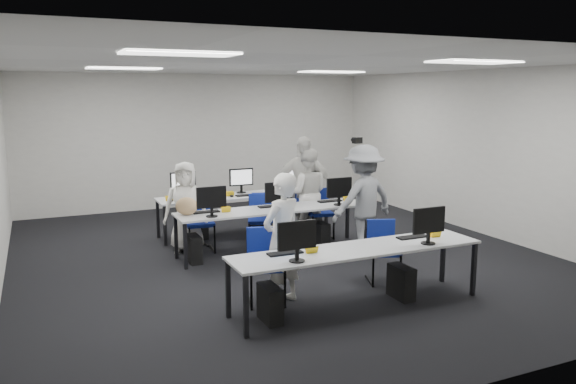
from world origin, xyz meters
name	(u,v)px	position (x,y,z in m)	size (l,w,h in m)	color
room	(279,163)	(0.00, 0.00, 1.50)	(9.00, 9.02, 3.00)	black
ceiling_panels	(279,66)	(0.00, 0.00, 2.98)	(5.20, 4.60, 0.02)	white
desk_front	(358,252)	(0.00, -2.40, 0.68)	(3.20, 0.70, 0.73)	silver
desk_mid	(274,211)	(0.00, 0.20, 0.68)	(3.20, 0.70, 0.73)	silver
desk_back	(245,197)	(0.00, 1.60, 0.68)	(3.20, 0.70, 0.73)	silver
equipment_front	(344,280)	(-0.19, -2.42, 0.36)	(2.51, 0.41, 1.19)	#0B3693
equipment_mid	(264,232)	(-0.19, 0.18, 0.36)	(2.91, 0.41, 1.19)	white
equipment_back	(254,213)	(0.19, 1.62, 0.36)	(2.91, 0.41, 1.19)	white
chair_0	(266,280)	(-0.97, -1.82, 0.29)	(0.56, 0.59, 0.92)	navy
chair_1	(383,263)	(0.80, -1.77, 0.27)	(0.54, 0.56, 0.84)	navy
chair_2	(200,234)	(-1.09, 0.78, 0.29)	(0.50, 0.53, 0.91)	navy
chair_3	(261,230)	(-0.06, 0.65, 0.27)	(0.57, 0.59, 0.87)	navy
chair_4	(320,222)	(1.13, 0.75, 0.27)	(0.51, 0.54, 0.87)	navy
chair_5	(194,230)	(-1.09, 1.16, 0.27)	(0.42, 0.46, 0.85)	navy
chair_6	(263,224)	(0.13, 1.03, 0.28)	(0.54, 0.57, 0.88)	navy
chair_7	(302,218)	(0.92, 1.06, 0.30)	(0.49, 0.53, 0.96)	navy
handbag	(187,206)	(-1.42, 0.29, 0.87)	(0.34, 0.22, 0.28)	#A38454
student_0	(282,239)	(-0.79, -1.91, 0.82)	(0.60, 0.39, 1.63)	silver
student_1	(307,193)	(0.91, 0.86, 0.80)	(0.78, 0.61, 1.61)	silver
student_2	(186,207)	(-1.29, 0.87, 0.74)	(0.72, 0.47, 1.48)	silver
student_3	(303,187)	(0.86, 0.91, 0.91)	(1.07, 0.45, 1.83)	silver
photographer	(363,199)	(1.31, -0.40, 0.88)	(1.14, 0.66, 1.76)	slate
dslr_camera	(357,140)	(1.28, -0.22, 1.82)	(0.14, 0.18, 0.10)	black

